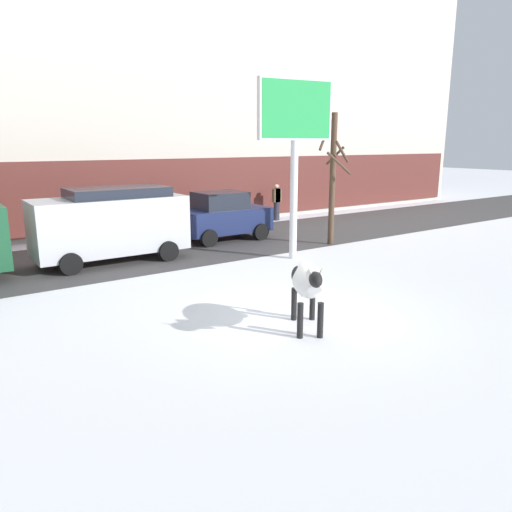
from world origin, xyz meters
TOP-DOWN VIEW (x-y plane):
  - ground_plane at (0.00, 0.00)m, footprint 120.00×120.00m
  - road_strip at (0.00, 7.96)m, footprint 60.00×5.60m
  - building_facade at (0.00, 14.98)m, footprint 44.00×6.10m
  - cow_holstein at (-0.34, -0.53)m, footprint 1.36×1.82m
  - billboard at (3.34, 4.44)m, footprint 2.52×0.56m
  - car_silver_van at (-1.59, 7.38)m, footprint 4.61×2.14m
  - car_navy_hatchback at (3.08, 8.39)m, footprint 3.51×1.94m
  - pedestrian_near_billboard at (7.68, 11.10)m, footprint 0.36×0.24m
  - pedestrian_by_cars at (7.75, 11.10)m, footprint 0.36×0.24m
  - bare_tree_left_lot at (5.93, 5.42)m, footprint 1.08×1.13m

SIDE VIEW (x-z plane):
  - ground_plane at x=0.00m, z-range 0.00..0.00m
  - road_strip at x=0.00m, z-range 0.00..0.01m
  - pedestrian_near_billboard at x=7.68m, z-range 0.01..1.74m
  - pedestrian_by_cars at x=7.75m, z-range 0.01..1.74m
  - car_navy_hatchback at x=3.08m, z-range 0.00..1.86m
  - cow_holstein at x=-0.34m, z-range 0.23..1.77m
  - car_silver_van at x=-1.59m, z-range 0.08..2.40m
  - bare_tree_left_lot at x=5.93m, z-range 0.16..4.86m
  - billboard at x=3.34m, z-range 1.53..7.09m
  - building_facade at x=0.00m, z-range -0.02..12.98m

